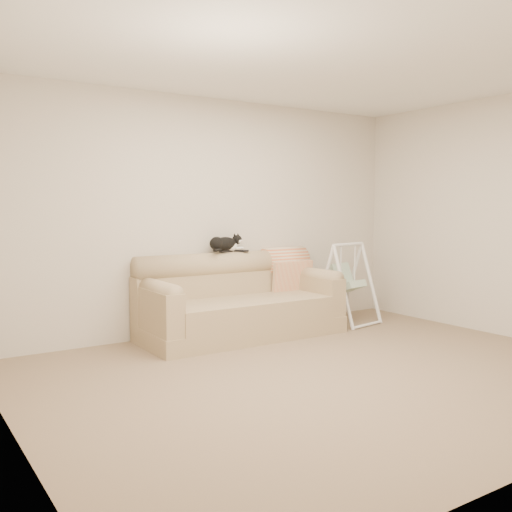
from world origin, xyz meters
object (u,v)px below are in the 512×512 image
Objects in this scene: sofa at (238,304)px; tuxedo_cat at (225,244)px; baby_swing at (347,283)px; remote_a at (226,251)px; remote_b at (241,251)px.

sofa is 0.69m from tuxedo_cat.
sofa is at bearing -83.36° from tuxedo_cat.
sofa is 2.25× the size of baby_swing.
baby_swing reaches higher than remote_a.
remote_b is (0.19, -0.02, -0.00)m from remote_a.
baby_swing reaches higher than remote_b.
sofa is 13.19× the size of remote_b.
remote_b is 0.34× the size of tuxedo_cat.
remote_b is at bearing 51.74° from sofa.
remote_b is at bearing 163.65° from baby_swing.
sofa is 0.61m from remote_a.
remote_a is at bearing 92.15° from sofa.
remote_b is at bearing -7.07° from remote_a.
baby_swing is (1.45, -0.15, 0.14)m from sofa.
remote_b reaches higher than sofa.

